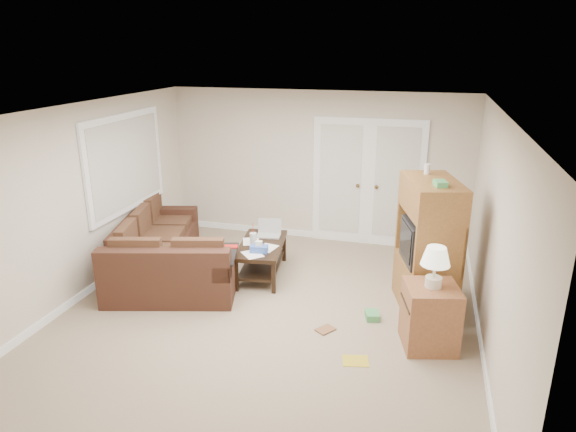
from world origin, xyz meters
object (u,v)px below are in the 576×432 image
(sectional_sofa, at_px, (163,257))
(tv_armoire, at_px, (427,246))
(coffee_table, at_px, (262,257))
(side_cabinet, at_px, (430,311))

(sectional_sofa, relative_size, tv_armoire, 1.49)
(sectional_sofa, bearing_deg, tv_armoire, -14.14)
(sectional_sofa, height_order, coffee_table, coffee_table)
(sectional_sofa, distance_m, side_cabinet, 3.78)
(sectional_sofa, height_order, side_cabinet, side_cabinet)
(side_cabinet, bearing_deg, coffee_table, 137.26)
(side_cabinet, bearing_deg, tv_armoire, 81.20)
(coffee_table, xyz_separation_m, tv_armoire, (2.27, -0.41, 0.58))
(sectional_sofa, bearing_deg, coffee_table, 3.99)
(sectional_sofa, xyz_separation_m, side_cabinet, (3.69, -0.83, 0.11))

